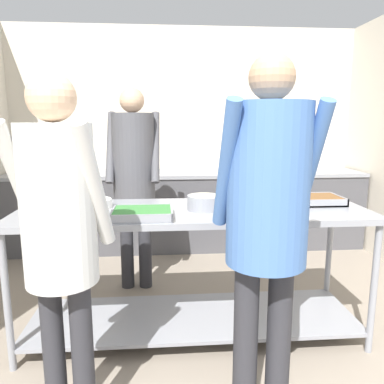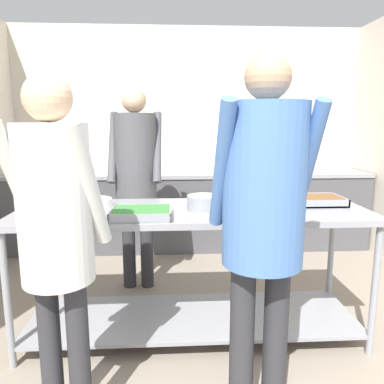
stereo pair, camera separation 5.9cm
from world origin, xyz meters
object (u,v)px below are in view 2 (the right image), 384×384
Objects in this scene: serving_tray_vegetables at (141,213)px; guest_serving_right at (263,206)px; plate_stack at (94,203)px; serving_tray_roast at (317,200)px; cook_behind_counter at (136,168)px; water_bottle at (155,160)px; serving_tray_greens at (263,204)px; broccoli_bowl at (51,202)px; guest_serving_left at (56,220)px; sauce_pan at (204,202)px.

guest_serving_right is at bearing -43.05° from serving_tray_vegetables.
plate_stack is 0.72× the size of serving_tray_roast.
cook_behind_counter is at bearing 152.80° from serving_tray_roast.
plate_stack is 1.91m from water_bottle.
water_bottle is at bearing 112.96° from serving_tray_greens.
guest_serving_right reaches higher than serving_tray_greens.
broccoli_bowl is 0.75× the size of water_bottle.
broccoli_bowl is 0.91m from cook_behind_counter.
serving_tray_vegetables is 0.22× the size of guest_serving_left.
serving_tray_greens is 1.44m from guest_serving_left.
sauce_pan is 0.21× the size of cook_behind_counter.
serving_tray_roast is at bearing 9.40° from sauce_pan.
plate_stack is 1.18m from serving_tray_greens.
water_bottle is (0.64, 1.88, 0.10)m from broccoli_bowl.
broccoli_bowl is at bearing -108.84° from water_bottle.
serving_tray_roast is at bearing 0.88° from broccoli_bowl.
guest_serving_left is at bearing -178.21° from guest_serving_right.
guest_serving_right is (0.97, -0.88, 0.17)m from plate_stack.
plate_stack is 0.92m from guest_serving_left.
water_bottle is at bearing 71.16° from broccoli_bowl.
guest_serving_left is at bearing -133.26° from sauce_pan.
broccoli_bowl is 0.63× the size of serving_tray_vegetables.
serving_tray_roast is (1.88, 0.03, -0.02)m from broccoli_bowl.
plate_stack is 0.70× the size of sauce_pan.
sauce_pan is 1.19× the size of water_bottle.
serving_tray_vegetables and serving_tray_roast have the same top height.
guest_serving_right is 1.01× the size of cook_behind_counter.
guest_serving_right is (0.96, 0.03, 0.05)m from guest_serving_left.
sauce_pan is 0.42m from serving_tray_greens.
serving_tray_vegetables is 0.86m from serving_tray_greens.
sauce_pan is 0.84m from serving_tray_roast.
serving_tray_roast is 1.11m from guest_serving_right.
serving_tray_greens is 0.42m from serving_tray_roast.
serving_tray_vegetables is 0.21× the size of cook_behind_counter.
guest_serving_right is (0.62, -0.58, 0.17)m from serving_tray_vegetables.
broccoli_bowl is at bearing 108.48° from guest_serving_left.
plate_stack is 0.15× the size of guest_serving_right.
guest_serving_right is (-0.21, -0.81, 0.17)m from serving_tray_greens.
serving_tray_roast is (1.59, 0.02, -0.00)m from plate_stack.
serving_tray_vegetables is at bearing -155.64° from sauce_pan.
water_bottle is at bearing 83.81° from cook_behind_counter.
serving_tray_roast is 1.54m from cook_behind_counter.
broccoli_bowl is at bearing -179.12° from serving_tray_roast.
serving_tray_greens is (0.83, 0.24, 0.00)m from serving_tray_vegetables.
broccoli_bowl is 0.13× the size of cook_behind_counter.
guest_serving_right reaches higher than plate_stack.
serving_tray_greens is at bearing 75.61° from guest_serving_right.
serving_tray_greens is at bearing -3.21° from plate_stack.
water_bottle is at bearing 83.01° from guest_serving_left.
water_bottle is at bearing 89.87° from serving_tray_vegetables.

